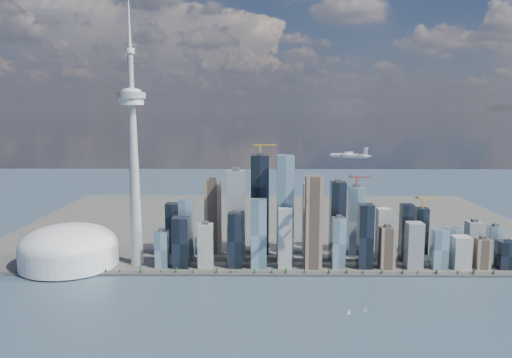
{
  "coord_description": "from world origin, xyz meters",
  "views": [
    {
      "loc": [
        -35.66,
        -707.22,
        329.18
      ],
      "look_at": [
        -47.61,
        260.0,
        191.87
      ],
      "focal_mm": 35.0,
      "sensor_mm": 36.0,
      "label": 1
    }
  ],
  "objects_px": {
    "dome_stadium": "(69,248)",
    "needle_tower": "(134,154)",
    "sailboat_west": "(349,312)",
    "airplane": "(349,155)",
    "sailboat_east": "(365,310)"
  },
  "relations": [
    {
      "from": "sailboat_east",
      "to": "sailboat_west",
      "type": "bearing_deg",
      "value": -146.81
    },
    {
      "from": "airplane",
      "to": "sailboat_west",
      "type": "distance_m",
      "value": 274.88
    },
    {
      "from": "airplane",
      "to": "sailboat_west",
      "type": "height_order",
      "value": "airplane"
    },
    {
      "from": "airplane",
      "to": "dome_stadium",
      "type": "bearing_deg",
      "value": -169.66
    },
    {
      "from": "needle_tower",
      "to": "sailboat_east",
      "type": "height_order",
      "value": "needle_tower"
    },
    {
      "from": "needle_tower",
      "to": "sailboat_west",
      "type": "relative_size",
      "value": 56.01
    },
    {
      "from": "dome_stadium",
      "to": "airplane",
      "type": "xyz_separation_m",
      "value": [
        561.49,
        -111.53,
        206.19
      ]
    },
    {
      "from": "dome_stadium",
      "to": "sailboat_east",
      "type": "bearing_deg",
      "value": -21.85
    },
    {
      "from": "needle_tower",
      "to": "dome_stadium",
      "type": "xyz_separation_m",
      "value": [
        -140.0,
        -10.0,
        -196.4
      ]
    },
    {
      "from": "needle_tower",
      "to": "airplane",
      "type": "bearing_deg",
      "value": -16.08
    },
    {
      "from": "sailboat_west",
      "to": "sailboat_east",
      "type": "relative_size",
      "value": 0.93
    },
    {
      "from": "dome_stadium",
      "to": "needle_tower",
      "type": "bearing_deg",
      "value": 4.09
    },
    {
      "from": "needle_tower",
      "to": "dome_stadium",
      "type": "relative_size",
      "value": 2.75
    },
    {
      "from": "dome_stadium",
      "to": "sailboat_east",
      "type": "xyz_separation_m",
      "value": [
        572.96,
        -229.79,
        -36.04
      ]
    },
    {
      "from": "dome_stadium",
      "to": "sailboat_east",
      "type": "relative_size",
      "value": 18.91
    }
  ]
}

